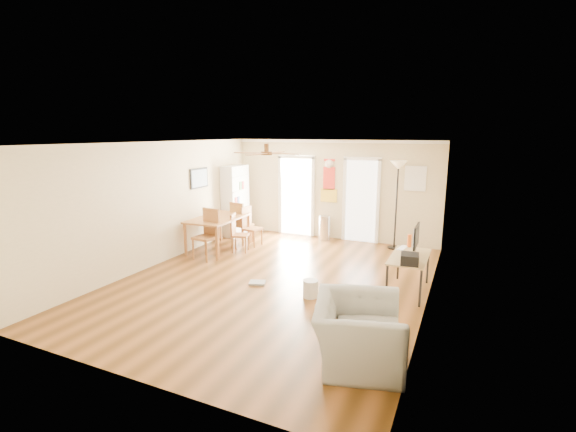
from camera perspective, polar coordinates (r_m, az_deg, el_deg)
The scene contains 29 objects.
floor at distance 7.79m, azimuth -1.85°, elevation -9.14°, with size 7.00×7.00×0.00m, color brown.
ceiling at distance 7.28m, azimuth -1.98°, elevation 10.35°, with size 5.50×7.00×0.00m, color silver, non-canonical shape.
wall_back at distance 10.63m, azimuth 6.49°, elevation 3.70°, with size 5.50×0.04×2.60m, color beige, non-canonical shape.
wall_front at distance 4.66m, azimuth -21.50°, elevation -7.57°, with size 5.50×0.04×2.60m, color beige, non-canonical shape.
wall_left at distance 8.97m, azimuth -17.87°, elevation 1.71°, with size 0.04×7.00×2.60m, color beige, non-canonical shape.
wall_right at distance 6.70m, azimuth 19.68°, elevation -1.68°, with size 0.04×7.00×2.60m, color beige, non-canonical shape.
crown_molding at distance 7.28m, azimuth -1.98°, elevation 10.04°, with size 5.50×7.00×0.08m, color white, non-canonical shape.
kitchen_doorway at distance 11.02m, azimuth 1.23°, elevation 2.74°, with size 0.90×0.10×2.10m, color white, non-canonical shape.
bathroom_doorway at distance 10.45m, azimuth 10.34°, elevation 2.05°, with size 0.80×0.10×2.10m, color white, non-canonical shape.
wall_decal at distance 10.62m, azimuth 5.84°, elevation 5.06°, with size 0.46×0.03×1.10m, color red.
ac_grille at distance 10.12m, azimuth 17.64°, elevation 5.10°, with size 0.50×0.04×0.60m, color white.
framed_poster at distance 9.97m, azimuth -12.51°, elevation 5.28°, with size 0.04×0.66×0.48m, color black.
ceiling_fan at distance 7.02m, azimuth -3.08°, elevation 8.90°, with size 1.24×1.24×0.20m, color #593819, non-canonical shape.
bookshelf at distance 11.04m, azimuth -7.49°, elevation 2.16°, with size 0.38×0.86×1.91m, color silver, non-canonical shape.
dining_table at distance 9.79m, azimuth -9.81°, elevation -2.47°, with size 0.96×1.60×0.80m, color olive, non-canonical shape.
dining_chair_right_a at distance 10.04m, azimuth -5.09°, elevation -1.51°, with size 0.40×0.40×0.96m, color #9D6832, non-canonical shape.
dining_chair_right_b at distance 9.56m, azimuth -6.80°, elevation -2.41°, with size 0.37×0.37×0.90m, color #995D31, non-canonical shape.
dining_chair_near at distance 9.11m, azimuth -11.65°, elevation -2.63°, with size 0.46×0.46×1.11m, color #A16A33, non-canonical shape.
dining_chair_far at distance 10.32m, azimuth -6.52°, elevation -0.91°, with size 0.43×0.43×1.06m, color olive, non-canonical shape.
trash_can at distance 10.60m, azimuth 5.22°, elevation -1.67°, with size 0.30×0.30×0.65m, color silver.
torchiere_lamp at distance 9.95m, azimuth 15.13°, elevation 1.45°, with size 0.40×0.40×2.13m, color black, non-canonical shape.
computer_desk at distance 7.47m, azimuth 16.73°, elevation -7.87°, with size 0.62×1.24×0.66m, color tan, non-canonical shape.
imac at distance 7.41m, azimuth 17.75°, elevation -3.25°, with size 0.08×0.58×0.54m, color black, non-canonical shape.
keyboard at distance 7.81m, azimuth 15.94°, elevation -4.37°, with size 0.12×0.36×0.01m, color white.
printer at distance 6.91m, azimuth 16.90°, elevation -5.86°, with size 0.28×0.33×0.17m, color black.
orange_bottle at distance 7.90m, azimuth 16.86°, elevation -3.38°, with size 0.08×0.08×0.24m, color #E15914.
wastebasket_a at distance 7.01m, azimuth 3.21°, elevation -10.26°, with size 0.26×0.26×0.30m, color silver.
floor_cloth at distance 7.64m, azimuth -4.38°, elevation -9.44°, with size 0.29×0.23×0.04m, color gray.
armchair at distance 5.17m, azimuth 9.92°, elevation -15.95°, with size 1.19×1.04×0.78m, color gray.
Camera 1 is at (3.23, -6.52, 2.78)m, focal length 25.03 mm.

